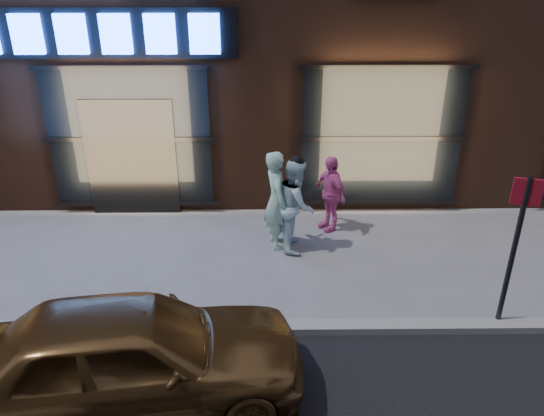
{
  "coord_description": "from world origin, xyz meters",
  "views": [
    {
      "loc": [
        2.71,
        -6.11,
        4.95
      ],
      "look_at": [
        2.8,
        1.6,
        1.2
      ],
      "focal_mm": 35.0,
      "sensor_mm": 36.0,
      "label": 1
    }
  ],
  "objects_px": {
    "passerby": "(330,193)",
    "sign_post": "(516,241)",
    "man_bowtie": "(277,200)",
    "man_cap": "(296,204)",
    "gold_sedan": "(131,354)"
  },
  "relations": [
    {
      "from": "man_cap",
      "to": "passerby",
      "type": "relative_size",
      "value": 1.14
    },
    {
      "from": "man_cap",
      "to": "sign_post",
      "type": "bearing_deg",
      "value": -129.03
    },
    {
      "from": "man_bowtie",
      "to": "gold_sedan",
      "type": "distance_m",
      "value": 4.17
    },
    {
      "from": "passerby",
      "to": "man_bowtie",
      "type": "bearing_deg",
      "value": -86.62
    },
    {
      "from": "passerby",
      "to": "sign_post",
      "type": "relative_size",
      "value": 0.64
    },
    {
      "from": "man_bowtie",
      "to": "passerby",
      "type": "distance_m",
      "value": 1.24
    },
    {
      "from": "man_bowtie",
      "to": "sign_post",
      "type": "distance_m",
      "value": 4.03
    },
    {
      "from": "man_bowtie",
      "to": "man_cap",
      "type": "bearing_deg",
      "value": -112.01
    },
    {
      "from": "man_bowtie",
      "to": "passerby",
      "type": "bearing_deg",
      "value": -70.78
    },
    {
      "from": "passerby",
      "to": "sign_post",
      "type": "distance_m",
      "value": 3.79
    },
    {
      "from": "passerby",
      "to": "sign_post",
      "type": "bearing_deg",
      "value": 6.49
    },
    {
      "from": "man_bowtie",
      "to": "man_cap",
      "type": "xyz_separation_m",
      "value": [
        0.35,
        -0.06,
        -0.06
      ]
    },
    {
      "from": "man_bowtie",
      "to": "passerby",
      "type": "height_order",
      "value": "man_bowtie"
    },
    {
      "from": "sign_post",
      "to": "man_cap",
      "type": "bearing_deg",
      "value": 155.88
    },
    {
      "from": "man_cap",
      "to": "sign_post",
      "type": "xyz_separation_m",
      "value": [
        2.85,
        -2.34,
        0.56
      ]
    }
  ]
}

